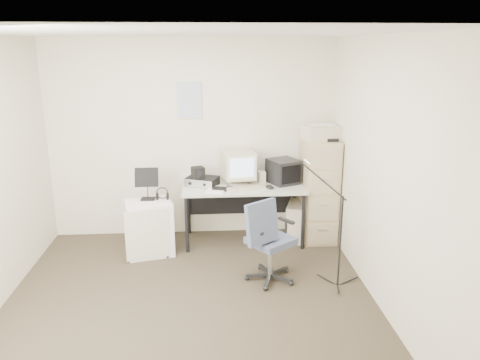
{
  "coord_description": "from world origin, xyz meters",
  "views": [
    {
      "loc": [
        0.2,
        -4.07,
        2.4
      ],
      "look_at": [
        0.55,
        0.95,
        0.95
      ],
      "focal_mm": 35.0,
      "sensor_mm": 36.0,
      "label": 1
    }
  ],
  "objects": [
    {
      "name": "desk_speaker",
      "position": [
        0.86,
        1.53,
        0.81
      ],
      "size": [
        0.11,
        0.11,
        0.16
      ],
      "primitive_type": "cube",
      "rotation": [
        0.0,
        0.0,
        0.31
      ],
      "color": "beige",
      "rests_on": "desk"
    },
    {
      "name": "desk",
      "position": [
        0.63,
        1.45,
        0.36
      ],
      "size": [
        1.5,
        0.7,
        0.73
      ],
      "primitive_type": "cube",
      "color": "beige",
      "rests_on": "floor"
    },
    {
      "name": "radio_speaker",
      "position": [
        0.07,
        1.47,
        0.91
      ],
      "size": [
        0.18,
        0.17,
        0.14
      ],
      "primitive_type": "cube",
      "rotation": [
        0.0,
        0.0,
        0.37
      ],
      "color": "black",
      "rests_on": "radio_receiver"
    },
    {
      "name": "pc_tower",
      "position": [
        1.32,
        1.5,
        0.23
      ],
      "size": [
        0.36,
        0.55,
        0.47
      ],
      "primitive_type": "cube",
      "rotation": [
        0.0,
        0.0,
        -0.29
      ],
      "color": "beige",
      "rests_on": "floor"
    },
    {
      "name": "floor",
      "position": [
        0.0,
        0.0,
        -0.01
      ],
      "size": [
        3.6,
        3.6,
        0.01
      ],
      "primitive_type": "cube",
      "color": "#3F3523",
      "rests_on": "ground"
    },
    {
      "name": "printer",
      "position": [
        1.58,
        1.43,
        1.39
      ],
      "size": [
        0.5,
        0.38,
        0.17
      ],
      "primitive_type": "cube",
      "rotation": [
        0.0,
        0.0,
        0.17
      ],
      "color": "beige",
      "rests_on": "filing_cabinet"
    },
    {
      "name": "radio_receiver",
      "position": [
        0.12,
        1.51,
        0.78
      ],
      "size": [
        0.44,
        0.39,
        0.11
      ],
      "primitive_type": "cube",
      "rotation": [
        0.0,
        0.0,
        -0.39
      ],
      "color": "black",
      "rests_on": "desk"
    },
    {
      "name": "papers",
      "position": [
        0.29,
        1.29,
        0.74
      ],
      "size": [
        0.27,
        0.32,
        0.02
      ],
      "primitive_type": "cube",
      "rotation": [
        0.0,
        0.0,
        -0.23
      ],
      "color": "white",
      "rests_on": "desk"
    },
    {
      "name": "wall_right",
      "position": [
        1.8,
        0.0,
        1.25
      ],
      "size": [
        0.02,
        3.6,
        2.5
      ],
      "primitive_type": "cube",
      "color": "beige",
      "rests_on": "ground"
    },
    {
      "name": "side_cart",
      "position": [
        -0.51,
        1.15,
        0.32
      ],
      "size": [
        0.61,
        0.53,
        0.65
      ],
      "primitive_type": "cube",
      "rotation": [
        0.0,
        0.0,
        0.23
      ],
      "color": "white",
      "rests_on": "floor"
    },
    {
      "name": "wall_front",
      "position": [
        0.0,
        -1.8,
        1.25
      ],
      "size": [
        3.6,
        0.02,
        2.5
      ],
      "primitive_type": "cube",
      "color": "beige",
      "rests_on": "ground"
    },
    {
      "name": "mouse",
      "position": [
        0.94,
        1.32,
        0.75
      ],
      "size": [
        0.1,
        0.12,
        0.03
      ],
      "primitive_type": "cube",
      "rotation": [
        0.0,
        0.0,
        0.44
      ],
      "color": "black",
      "rests_on": "desk"
    },
    {
      "name": "keyboard",
      "position": [
        0.64,
        1.31,
        0.74
      ],
      "size": [
        0.51,
        0.35,
        0.03
      ],
      "primitive_type": "cube",
      "rotation": [
        0.0,
        0.0,
        0.42
      ],
      "color": "beige",
      "rests_on": "desk"
    },
    {
      "name": "office_chair",
      "position": [
        0.83,
        0.4,
        0.46
      ],
      "size": [
        0.75,
        0.75,
        0.93
      ],
      "primitive_type": "cube",
      "rotation": [
        0.0,
        0.0,
        0.63
      ],
      "color": "slate",
      "rests_on": "floor"
    },
    {
      "name": "crt_tv",
      "position": [
        1.14,
        1.55,
        0.88
      ],
      "size": [
        0.44,
        0.45,
        0.3
      ],
      "primitive_type": "cube",
      "rotation": [
        0.0,
        0.0,
        0.42
      ],
      "color": "black",
      "rests_on": "desk"
    },
    {
      "name": "music_stand",
      "position": [
        -0.52,
        1.24,
        0.85
      ],
      "size": [
        0.3,
        0.2,
        0.4
      ],
      "primitive_type": "cube",
      "rotation": [
        0.0,
        0.0,
        -0.22
      ],
      "color": "black",
      "rests_on": "side_cart"
    },
    {
      "name": "wall_calendar",
      "position": [
        -0.02,
        1.79,
        1.75
      ],
      "size": [
        0.3,
        0.02,
        0.44
      ],
      "primitive_type": "cube",
      "color": "white",
      "rests_on": "wall_back"
    },
    {
      "name": "ceiling",
      "position": [
        0.0,
        0.0,
        2.5
      ],
      "size": [
        3.6,
        3.6,
        0.01
      ],
      "primitive_type": "cube",
      "color": "white",
      "rests_on": "ground"
    },
    {
      "name": "crt_monitor",
      "position": [
        0.57,
        1.55,
        0.94
      ],
      "size": [
        0.43,
        0.45,
        0.42
      ],
      "primitive_type": "cube",
      "rotation": [
        0.0,
        0.0,
        0.15
      ],
      "color": "beige",
      "rests_on": "desk"
    },
    {
      "name": "filing_cabinet",
      "position": [
        1.58,
        1.48,
        0.65
      ],
      "size": [
        0.4,
        0.6,
        1.3
      ],
      "primitive_type": "cube",
      "color": "tan",
      "rests_on": "floor"
    },
    {
      "name": "mic_stand",
      "position": [
        1.52,
        0.22,
        0.64
      ],
      "size": [
        0.03,
        0.03,
        1.27
      ],
      "primitive_type": "cylinder",
      "rotation": [
        0.0,
        0.0,
        2.4
      ],
      "color": "black",
      "rests_on": "floor"
    },
    {
      "name": "headphones",
      "position": [
        -0.35,
        1.23,
        0.7
      ],
      "size": [
        0.2,
        0.2,
        0.03
      ],
      "primitive_type": "torus",
      "rotation": [
        0.0,
        0.0,
        -0.28
      ],
      "color": "black",
      "rests_on": "side_cart"
    },
    {
      "name": "wall_back",
      "position": [
        0.0,
        1.8,
        1.25
      ],
      "size": [
        3.6,
        0.02,
        2.5
      ],
      "primitive_type": "cube",
      "color": "beige",
      "rests_on": "ground"
    }
  ]
}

